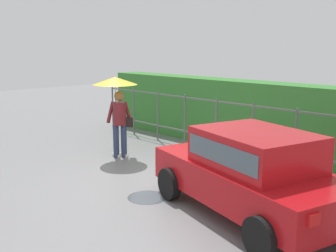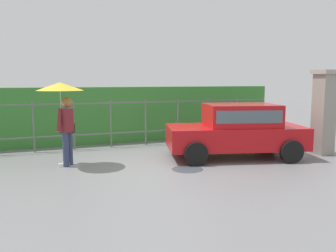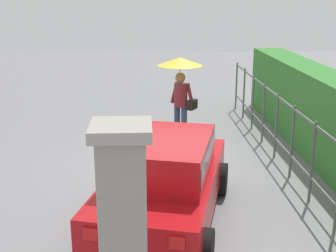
{
  "view_description": "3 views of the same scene",
  "coord_description": "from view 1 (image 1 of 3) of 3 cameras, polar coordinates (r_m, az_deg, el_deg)",
  "views": [
    {
      "loc": [
        6.1,
        -5.62,
        2.85
      ],
      "look_at": [
        -0.02,
        0.23,
        1.18
      ],
      "focal_mm": 43.55,
      "sensor_mm": 36.0,
      "label": 1
    },
    {
      "loc": [
        -2.81,
        -8.26,
        2.12
      ],
      "look_at": [
        0.37,
        0.18,
        0.93
      ],
      "focal_mm": 37.07,
      "sensor_mm": 36.0,
      "label": 2
    },
    {
      "loc": [
        9.12,
        -0.35,
        3.64
      ],
      "look_at": [
        0.43,
        0.1,
        1.1
      ],
      "focal_mm": 49.15,
      "sensor_mm": 36.0,
      "label": 3
    }
  ],
  "objects": [
    {
      "name": "ground_plane",
      "position": [
        8.77,
        -1.0,
        -7.79
      ],
      "size": [
        40.0,
        40.0,
        0.0
      ],
      "primitive_type": "plane",
      "color": "slate"
    },
    {
      "name": "car",
      "position": [
        7.02,
        11.57,
        -6.0
      ],
      "size": [
        3.99,
        2.57,
        1.48
      ],
      "rotation": [
        0.0,
        0.0,
        2.89
      ],
      "color": "#B71116",
      "rests_on": "ground"
    },
    {
      "name": "pedestrian",
      "position": [
        10.45,
        -7.13,
        4.23
      ],
      "size": [
        1.13,
        1.13,
        2.08
      ],
      "rotation": [
        0.0,
        0.0,
        2.59
      ],
      "color": "#2D3856",
      "rests_on": "ground"
    },
    {
      "name": "fence_section",
      "position": [
        10.48,
        9.16,
        -0.11
      ],
      "size": [
        10.4,
        0.05,
        1.5
      ],
      "color": "#59605B",
      "rests_on": "ground"
    },
    {
      "name": "hedge_row",
      "position": [
        11.32,
        12.48,
        1.25
      ],
      "size": [
        11.35,
        0.9,
        1.9
      ],
      "primitive_type": "cube",
      "color": "#387F33",
      "rests_on": "ground"
    },
    {
      "name": "puddle_near",
      "position": [
        7.91,
        -2.92,
        -9.94
      ],
      "size": [
        0.76,
        0.76,
        0.0
      ],
      "primitive_type": "cylinder",
      "color": "#4C545B",
      "rests_on": "ground"
    }
  ]
}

